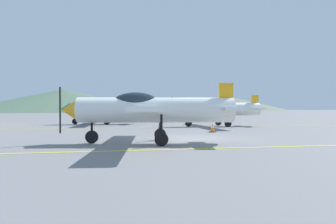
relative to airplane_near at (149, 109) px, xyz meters
The scene contains 12 objects.
ground_plane 3.37m from the airplane_near, 27.57° to the left, with size 400.00×400.00×0.00m, color slate.
apron_line_near 3.85m from the airplane_near, 41.23° to the right, with size 80.00×0.16×0.01m, color yellow.
apron_line_far 10.83m from the airplane_near, 75.65° to the left, with size 80.00×0.16×0.01m, color yellow.
airplane_near is the anchor object (origin of this frame).
airplane_mid 13.45m from the airplane_near, 57.21° to the left, with size 7.93×9.15×2.75m.
airplane_far 16.72m from the airplane_near, 99.35° to the left, with size 7.98×9.19×2.75m.
airplane_back 27.13m from the airplane_near, 75.69° to the left, with size 7.98×9.19×2.75m.
traffic_cone_front 7.28m from the airplane_near, 47.95° to the left, with size 0.36×0.36×0.59m.
traffic_cone_side 6.79m from the airplane_near, 77.50° to the left, with size 0.36×0.36×0.59m.
hill_centerleft 129.63m from the airplane_near, 100.64° to the left, with size 87.51×87.51×9.94m, color #4C6651.
hill_centerright 135.77m from the airplane_near, 78.05° to the left, with size 66.26×66.26×6.76m, color slate.
hill_right 171.34m from the airplane_near, 67.20° to the left, with size 70.80×70.80×8.55m, color slate.
Camera 1 is at (-4.25, -14.92, 1.60)m, focal length 31.99 mm.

